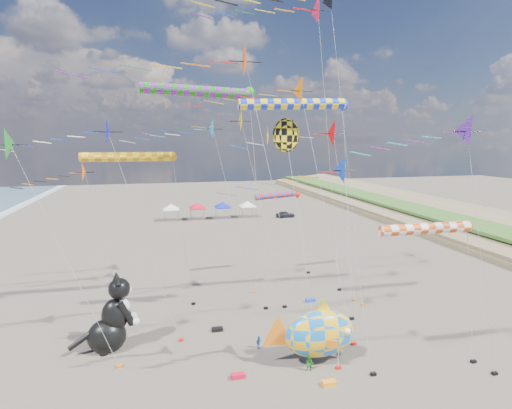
{
  "coord_description": "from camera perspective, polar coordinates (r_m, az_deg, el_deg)",
  "views": [
    {
      "loc": [
        -8.11,
        -17.0,
        15.38
      ],
      "look_at": [
        -1.01,
        12.0,
        10.54
      ],
      "focal_mm": 28.0,
      "sensor_mm": 36.0,
      "label": 1
    }
  ],
  "objects": [
    {
      "name": "windsock_2",
      "position": [
        36.17,
        -17.26,
        6.44
      ],
      "size": [
        9.3,
        0.84,
        14.37
      ],
      "color": "orange",
      "rests_on": "ground"
    },
    {
      "name": "kite_bag_1",
      "position": [
        39.8,
        7.77,
        -13.39
      ],
      "size": [
        0.9,
        0.44,
        0.3
      ],
      "primitive_type": "cube",
      "color": "blue",
      "rests_on": "ground"
    },
    {
      "name": "child_blue",
      "position": [
        31.41,
        0.36,
        -19.08
      ],
      "size": [
        0.59,
        0.58,
        1.0
      ],
      "primitive_type": "imported",
      "rotation": [
        0.0,
        0.0,
        0.77
      ],
      "color": "#2259AE",
      "rests_on": "ground"
    },
    {
      "name": "person_adult",
      "position": [
        30.64,
        11.84,
        -19.49
      ],
      "size": [
        0.58,
        0.4,
        1.54
      ],
      "primitive_type": "imported",
      "rotation": [
        0.0,
        0.0,
        -0.06
      ],
      "color": "#93919D",
      "rests_on": "ground"
    },
    {
      "name": "kite_bag_0",
      "position": [
        28.38,
        -2.59,
        -23.27
      ],
      "size": [
        0.9,
        0.44,
        0.3
      ],
      "primitive_type": "cube",
      "color": "red",
      "rests_on": "ground"
    },
    {
      "name": "delta_kite_6",
      "position": [
        37.91,
        -6.44,
        10.23
      ],
      "size": [
        10.56,
        2.0,
        17.46
      ],
      "color": "#2095E3",
      "rests_on": "ground"
    },
    {
      "name": "delta_kite_7",
      "position": [
        37.61,
        -23.8,
        3.87
      ],
      "size": [
        7.39,
        1.75,
        13.64
      ],
      "color": "#E45416",
      "rests_on": "ground"
    },
    {
      "name": "tent_row",
      "position": [
        78.55,
        -6.57,
        0.19
      ],
      "size": [
        19.2,
        4.2,
        3.8
      ],
      "color": "white",
      "rests_on": "ground"
    },
    {
      "name": "windsock_1",
      "position": [
        27.69,
        23.71,
        -3.23
      ],
      "size": [
        7.88,
        0.76,
        10.23
      ],
      "color": "#DF460F",
      "rests_on": "ground"
    },
    {
      "name": "angelfish_kite",
      "position": [
        31.78,
        4.0,
        9.61
      ],
      "size": [
        3.74,
        3.02,
        17.07
      ],
      "color": "yellow",
      "rests_on": "ground"
    },
    {
      "name": "delta_kite_9",
      "position": [
        33.9,
        -4.01,
        11.51
      ],
      "size": [
        12.04,
        2.2,
        18.18
      ],
      "color": "yellow",
      "rests_on": "ground"
    },
    {
      "name": "kite_bag_3",
      "position": [
        28.09,
        10.38,
        -23.79
      ],
      "size": [
        0.9,
        0.44,
        0.3
      ],
      "primitive_type": "cube",
      "color": "orange",
      "rests_on": "ground"
    },
    {
      "name": "delta_kite_8",
      "position": [
        29.55,
        -21.53,
        9.18
      ],
      "size": [
        10.74,
        2.1,
        17.05
      ],
      "color": "#0D11B7",
      "rests_on": "ground"
    },
    {
      "name": "delta_kite_4",
      "position": [
        36.33,
        10.24,
        9.71
      ],
      "size": [
        11.65,
        2.73,
        17.39
      ],
      "color": "#D80204",
      "rests_on": "ground"
    },
    {
      "name": "delta_kite_0",
      "position": [
        40.36,
        7.86,
        25.58
      ],
      "size": [
        13.78,
        3.0,
        28.55
      ],
      "color": "red",
      "rests_on": "ground"
    },
    {
      "name": "windsock_0",
      "position": [
        33.9,
        -7.67,
        15.66
      ],
      "size": [
        10.48,
        0.95,
        19.77
      ],
      "color": "#1A8017",
      "rests_on": "ground"
    },
    {
      "name": "parked_car",
      "position": [
        80.24,
        4.2,
        -1.41
      ],
      "size": [
        3.81,
        1.68,
        1.27
      ],
      "primitive_type": "imported",
      "rotation": [
        0.0,
        0.0,
        1.62
      ],
      "color": "#26262D",
      "rests_on": "ground"
    },
    {
      "name": "windsock_4",
      "position": [
        44.33,
        3.36,
        1.22
      ],
      "size": [
        6.61,
        0.68,
        9.65
      ],
      "color": "red",
      "rests_on": "ground"
    },
    {
      "name": "delta_kite_1",
      "position": [
        25.56,
        25.68,
        8.75
      ],
      "size": [
        10.79,
        1.96,
        16.91
      ],
      "color": "#542299",
      "rests_on": "ground"
    },
    {
      "name": "cat_inflatable",
      "position": [
        32.16,
        -20.14,
        -14.3
      ],
      "size": [
        4.58,
        2.94,
        5.72
      ],
      "primitive_type": null,
      "rotation": [
        0.0,
        0.0,
        0.21
      ],
      "color": "black",
      "rests_on": "ground"
    },
    {
      "name": "delta_kite_3",
      "position": [
        25.8,
        -4.46,
        19.47
      ],
      "size": [
        14.93,
        2.37,
        21.51
      ],
      "color": "#EB4C07",
      "rests_on": "ground"
    },
    {
      "name": "kite_bag_2",
      "position": [
        34.16,
        -5.57,
        -17.32
      ],
      "size": [
        0.9,
        0.44,
        0.3
      ],
      "primitive_type": "cube",
      "color": "black",
      "rests_on": "ground"
    },
    {
      "name": "windsock_3",
      "position": [
        31.54,
        6.07,
        13.95
      ],
      "size": [
        10.04,
        0.88,
        18.52
      ],
      "color": "#162DDE",
      "rests_on": "ground"
    },
    {
      "name": "delta_kite_10",
      "position": [
        28.13,
        -32.77,
        6.64
      ],
      "size": [
        13.45,
        2.16,
        16.26
      ],
      "color": "#1C8324",
      "rests_on": "ground"
    },
    {
      "name": "delta_kite_5",
      "position": [
        23.67,
        9.5,
        4.02
      ],
      "size": [
        9.56,
        1.74,
        14.58
      ],
      "color": "#0E3DB8",
      "rests_on": "ground"
    },
    {
      "name": "child_green",
      "position": [
        29.03,
        7.67,
        -21.63
      ],
      "size": [
        0.65,
        0.6,
        1.08
      ],
      "primitive_type": "imported",
      "rotation": [
        0.0,
        0.0,
        -0.48
      ],
      "color": "#21751A",
      "rests_on": "ground"
    },
    {
      "name": "fish_inflatable",
      "position": [
        29.19,
        8.95,
        -17.75
      ],
      "size": [
        6.78,
        2.75,
        4.78
      ],
      "color": "blue",
      "rests_on": "ground"
    },
    {
      "name": "delta_kite_11",
      "position": [
        27.2,
        4.98,
        15.65
      ],
      "size": [
        11.72,
        2.06,
        19.83
      ],
      "color": "orange",
      "rests_on": "ground"
    }
  ]
}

